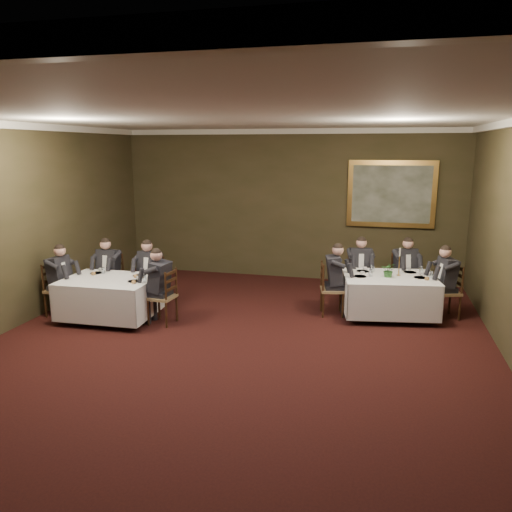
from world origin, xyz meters
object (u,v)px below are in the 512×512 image
at_px(diner_main_endleft, 332,288).
at_px(diner_sec_endright, 162,296).
at_px(chair_sec_backright, 152,293).
at_px(table_second, 110,295).
at_px(table_main, 389,293).
at_px(diner_main_endright, 446,291).
at_px(chair_main_backright, 403,289).
at_px(chair_sec_endleft, 60,300).
at_px(candlestick, 399,265).
at_px(painting, 391,194).
at_px(diner_sec_backleft, 110,279).
at_px(chair_main_endright, 446,303).
at_px(diner_main_backright, 404,278).
at_px(centerpiece, 389,269).
at_px(diner_sec_endleft, 59,289).
at_px(chair_sec_backleft, 111,290).
at_px(diner_sec_backright, 151,282).
at_px(diner_main_backleft, 359,277).
at_px(chair_main_endleft, 331,300).
at_px(chair_sec_endright, 163,308).
at_px(chair_main_backleft, 358,288).

relative_size(diner_main_endleft, diner_sec_endright, 1.00).
bearing_deg(chair_sec_backright, table_second, 69.26).
distance_m(table_main, diner_main_endleft, 1.04).
bearing_deg(diner_main_endright, chair_sec_backright, 77.97).
distance_m(chair_main_backright, chair_sec_endleft, 6.68).
xyz_separation_m(table_main, table_second, (-4.93, -1.40, -0.00)).
bearing_deg(candlestick, painting, 94.08).
bearing_deg(diner_sec_backleft, chair_main_endright, -171.69).
bearing_deg(chair_main_backright, diner_main_backright, 90.00).
xyz_separation_m(chair_main_endright, diner_sec_backleft, (-6.42, -0.75, 0.23)).
distance_m(table_second, chair_main_endright, 6.17).
xyz_separation_m(chair_sec_backright, centerpiece, (4.49, 0.48, 0.62)).
distance_m(diner_sec_backleft, diner_sec_endleft, 1.01).
bearing_deg(table_main, diner_sec_endright, -160.67).
bearing_deg(chair_sec_backleft, diner_sec_backright, -177.73).
distance_m(table_second, diner_sec_backleft, 0.93).
xyz_separation_m(diner_main_endright, diner_sec_backright, (-5.54, -0.73, 0.00)).
distance_m(chair_main_backright, painting, 2.30).
bearing_deg(diner_main_backleft, painting, -123.31).
height_order(chair_main_endleft, centerpiece, centerpiece).
height_order(chair_main_endright, diner_sec_backright, diner_sec_backright).
relative_size(chair_sec_backright, centerpiece, 3.48).
relative_size(diner_main_endleft, chair_sec_backleft, 1.35).
distance_m(chair_sec_backleft, painting, 6.37).
bearing_deg(chair_sec_endleft, centerpiece, 106.54).
bearing_deg(diner_sec_endright, diner_main_endleft, -61.81).
height_order(table_main, chair_sec_endright, chair_sec_endright).
xyz_separation_m(diner_main_backright, centerpiece, (-0.33, -0.97, 0.40)).
relative_size(diner_main_endleft, candlestick, 2.52).
bearing_deg(chair_main_backright, table_main, 49.36).
distance_m(chair_main_endleft, candlestick, 1.40).
bearing_deg(chair_main_endleft, diner_sec_backright, -95.20).
bearing_deg(chair_main_backright, chair_main_endright, 112.36).
bearing_deg(diner_main_endright, diner_main_backright, 24.95).
height_order(diner_main_backleft, diner_sec_endright, same).
bearing_deg(painting, diner_main_endleft, -112.22).
bearing_deg(chair_main_endright, diner_sec_backleft, 77.29).
height_order(chair_sec_endright, centerpiece, centerpiece).
bearing_deg(chair_main_endright, candlestick, 75.02).
xyz_separation_m(chair_main_endright, candlestick, (-0.88, -0.07, 0.68)).
relative_size(diner_sec_backleft, painting, 0.70).
relative_size(diner_main_backleft, chair_sec_backleft, 1.35).
height_order(chair_main_endright, painting, painting).
relative_size(table_second, chair_sec_backleft, 1.66).
xyz_separation_m(chair_main_backleft, chair_main_endleft, (-0.46, -0.94, 0.00)).
bearing_deg(diner_sec_backleft, chair_sec_backleft, -90.00).
bearing_deg(chair_main_backright, chair_main_backleft, -13.22).
xyz_separation_m(chair_main_backleft, chair_sec_endleft, (-5.38, -2.19, 0.00)).
height_order(table_main, candlestick, candlestick).
distance_m(diner_main_backright, diner_sec_backleft, 5.88).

